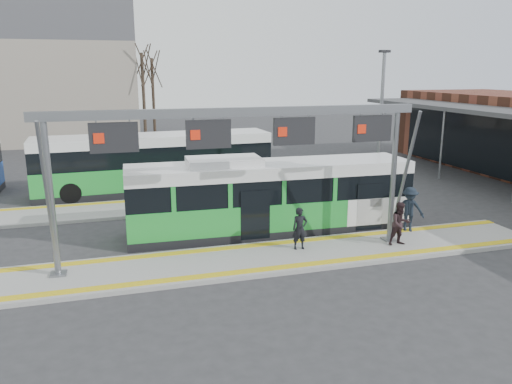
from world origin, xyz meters
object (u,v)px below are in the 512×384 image
gantry (243,139)px  passenger_a (300,229)px  passenger_c (409,209)px  passenger_b (400,224)px  hero_bus (270,197)px

gantry → passenger_a: size_ratio=8.36×
gantry → passenger_c: (7.18, 0.85, -3.23)m
passenger_b → hero_bus: bearing=139.8°
passenger_b → passenger_c: passenger_c is taller
gantry → hero_bus: 4.43m
gantry → passenger_b: bearing=-5.2°
passenger_a → passenger_b: size_ratio=0.94×
gantry → passenger_b: (5.91, -0.54, -3.32)m
hero_bus → passenger_a: (0.28, -2.71, -0.53)m
gantry → hero_bus: gantry is taller
passenger_a → hero_bus: bearing=98.8°
gantry → passenger_b: gantry is taller
gantry → passenger_c: gantry is taller
gantry → passenger_a: (2.16, 0.11, -3.37)m
hero_bus → passenger_a: bearing=-82.3°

